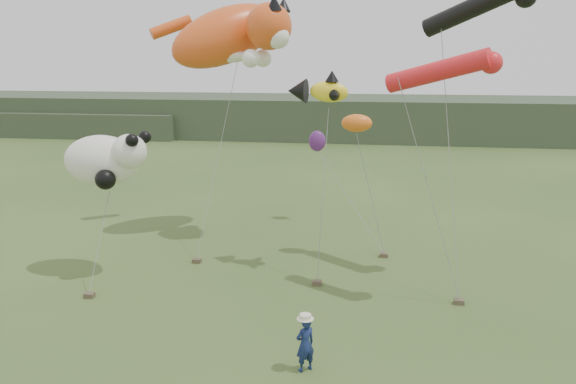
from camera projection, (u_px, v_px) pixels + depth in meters
The scene contains 9 objects.
ground at pixel (292, 354), 15.47m from camera, with size 120.00×120.00×0.00m, color #385123.
headland at pixel (324, 117), 58.44m from camera, with size 90.00×13.00×4.00m.
festival_attendant at pixel (305, 344), 14.48m from camera, with size 0.55×0.36×1.49m, color navy.
sandbag_anchors at pixel (289, 278), 20.63m from camera, with size 12.70×5.82×0.16m.
cat_kite at pixel (235, 35), 24.36m from camera, with size 6.91×5.22×3.98m.
fish_kite at pixel (317, 91), 20.41m from camera, with size 2.37×1.58×1.21m.
tube_kites at pixel (467, 33), 18.45m from camera, with size 4.94×4.93×3.76m.
panda_kite at pixel (106, 160), 20.42m from camera, with size 3.29×2.13×2.04m.
misc_kites at pixel (337, 132), 24.33m from camera, with size 3.06×5.53×2.32m.
Camera 1 is at (1.99, -13.86, 7.95)m, focal length 35.00 mm.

